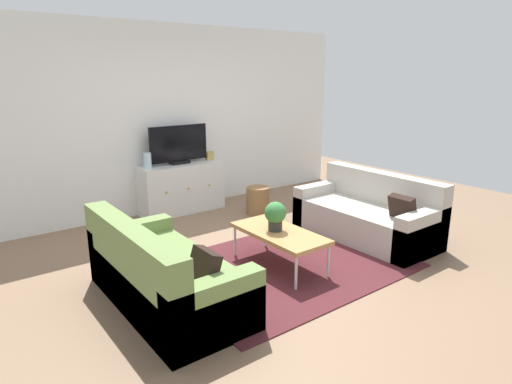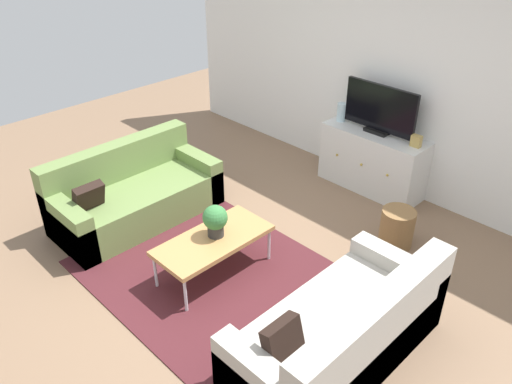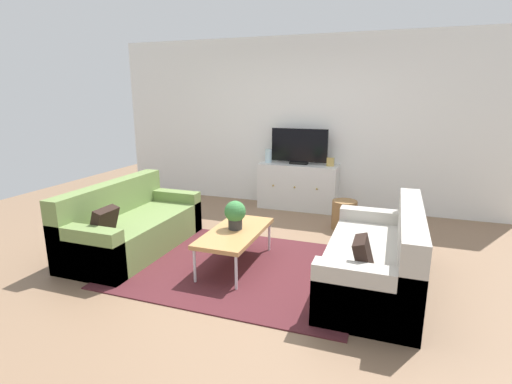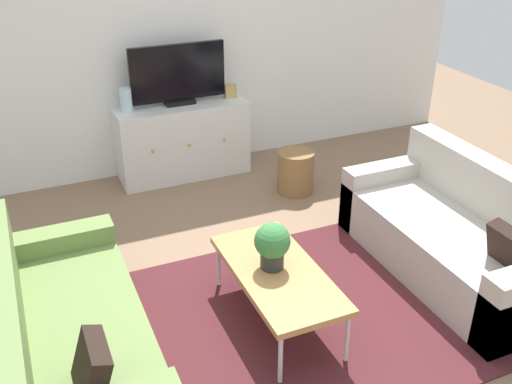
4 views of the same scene
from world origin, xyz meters
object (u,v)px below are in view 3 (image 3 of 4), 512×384
object	(u,v)px
couch_left_side	(129,228)
glass_vase	(269,156)
coffee_table	(235,233)
tv_console	(298,186)
couch_right_side	(381,262)
flat_screen_tv	(299,147)
potted_plant	(235,214)
mantel_clock	(330,162)
wicker_basket	(344,215)

from	to	relation	value
couch_left_side	glass_vase	distance (m)	2.63
couch_left_side	coffee_table	bearing A→B (deg)	-0.35
tv_console	couch_left_side	bearing A→B (deg)	-121.89
glass_vase	couch_right_side	bearing A→B (deg)	-51.41
coffee_table	flat_screen_tv	distance (m)	2.49
potted_plant	mantel_clock	distance (m)	2.43
potted_plant	glass_vase	xyz separation A→B (m)	(-0.38, 2.33, 0.26)
couch_left_side	flat_screen_tv	size ratio (longest dim) A/B	1.97
flat_screen_tv	glass_vase	bearing A→B (deg)	-177.73
couch_right_side	tv_console	bearing A→B (deg)	120.36
coffee_table	wicker_basket	xyz separation A→B (m)	(0.95, 1.61, -0.17)
coffee_table	wicker_basket	size ratio (longest dim) A/B	2.74
wicker_basket	tv_console	bearing A→B (deg)	137.49
couch_left_side	wicker_basket	size ratio (longest dim) A/B	4.43
coffee_table	flat_screen_tv	size ratio (longest dim) A/B	1.22
flat_screen_tv	wicker_basket	xyz separation A→B (m)	(0.84, -0.79, -0.81)
potted_plant	mantel_clock	world-z (taller)	mantel_clock
couch_left_side	mantel_clock	world-z (taller)	mantel_clock
glass_vase	couch_left_side	bearing A→B (deg)	-112.29
couch_left_side	tv_console	distance (m)	2.80
couch_left_side	coffee_table	xyz separation A→B (m)	(1.37, -0.01, 0.10)
potted_plant	tv_console	bearing A→B (deg)	87.00
coffee_table	tv_console	distance (m)	2.39
mantel_clock	coffee_table	bearing A→B (deg)	-104.32
glass_vase	coffee_table	bearing A→B (deg)	-80.48
couch_left_side	wicker_basket	distance (m)	2.82
flat_screen_tv	glass_vase	distance (m)	0.53
couch_right_side	tv_console	size ratio (longest dim) A/B	1.42
tv_console	wicker_basket	bearing A→B (deg)	-42.51
coffee_table	wicker_basket	distance (m)	1.88
tv_console	coffee_table	bearing A→B (deg)	-92.51
couch_left_side	glass_vase	world-z (taller)	glass_vase
couch_left_side	mantel_clock	size ratio (longest dim) A/B	13.60
couch_left_side	flat_screen_tv	xyz separation A→B (m)	(1.48, 2.39, 0.74)
flat_screen_tv	mantel_clock	world-z (taller)	flat_screen_tv
tv_console	mantel_clock	bearing A→B (deg)	0.01
tv_console	glass_vase	size ratio (longest dim) A/B	5.70
tv_console	mantel_clock	size ratio (longest dim) A/B	9.60
tv_console	glass_vase	bearing A→B (deg)	179.99
coffee_table	tv_console	bearing A→B (deg)	87.49
coffee_table	potted_plant	size ratio (longest dim) A/B	3.52
couch_left_side	flat_screen_tv	bearing A→B (deg)	58.33
coffee_table	glass_vase	xyz separation A→B (m)	(-0.40, 2.38, 0.46)
tv_console	mantel_clock	xyz separation A→B (m)	(0.50, 0.00, 0.43)
flat_screen_tv	mantel_clock	bearing A→B (deg)	-2.27
tv_console	couch_right_side	bearing A→B (deg)	-59.64
potted_plant	wicker_basket	bearing A→B (deg)	58.25
potted_plant	flat_screen_tv	xyz separation A→B (m)	(0.12, 2.35, 0.43)
coffee_table	wicker_basket	world-z (taller)	coffee_table
potted_plant	flat_screen_tv	bearing A→B (deg)	87.02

